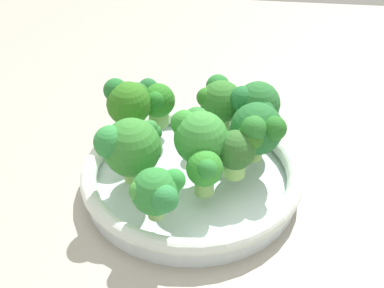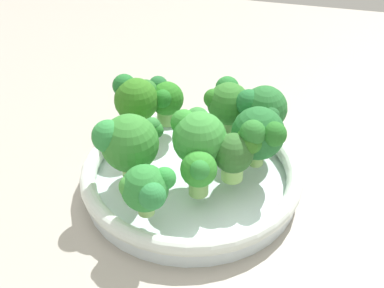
{
  "view_description": "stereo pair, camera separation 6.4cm",
  "coord_description": "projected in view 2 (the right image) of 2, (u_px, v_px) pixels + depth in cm",
  "views": [
    {
      "loc": [
        -50.95,
        -6.99,
        43.76
      ],
      "look_at": [
        0.27,
        -0.87,
        6.58
      ],
      "focal_mm": 50.37,
      "sensor_mm": 36.0,
      "label": 1
    },
    {
      "loc": [
        -49.81,
        -13.23,
        43.76
      ],
      "look_at": [
        0.27,
        -0.87,
        6.58
      ],
      "focal_mm": 50.37,
      "sensor_mm": 36.0,
      "label": 2
    }
  ],
  "objects": [
    {
      "name": "ground_plane",
      "position": [
        185.0,
        194.0,
        0.68
      ],
      "size": [
        130.0,
        130.0,
        2.5
      ],
      "primitive_type": "cube",
      "color": "#A8A296"
    },
    {
      "name": "bowl",
      "position": [
        192.0,
        175.0,
        0.66
      ],
      "size": [
        27.04,
        27.04,
        3.58
      ],
      "color": "white",
      "rests_on": "ground_plane"
    },
    {
      "name": "broccoli_floret_0",
      "position": [
        146.0,
        189.0,
        0.56
      ],
      "size": [
        5.61,
        5.39,
        6.01
      ],
      "color": "#9DCD70",
      "rests_on": "bowl"
    },
    {
      "name": "broccoli_floret_1",
      "position": [
        258.0,
        134.0,
        0.62
      ],
      "size": [
        7.3,
        6.58,
        7.59
      ],
      "color": "#8EBD61",
      "rests_on": "bowl"
    },
    {
      "name": "broccoli_floret_2",
      "position": [
        198.0,
        137.0,
        0.62
      ],
      "size": [
        6.46,
        6.56,
        7.92
      ],
      "color": "#96D870",
      "rests_on": "bowl"
    },
    {
      "name": "broccoli_floret_3",
      "position": [
        164.0,
        98.0,
        0.71
      ],
      "size": [
        5.11,
        5.04,
        6.14
      ],
      "color": "#7DB259",
      "rests_on": "bowl"
    },
    {
      "name": "broccoli_floret_4",
      "position": [
        227.0,
        102.0,
        0.69
      ],
      "size": [
        6.58,
        5.96,
        6.9
      ],
      "color": "#7CB05D",
      "rests_on": "bowl"
    },
    {
      "name": "broccoli_floret_5",
      "position": [
        232.0,
        153.0,
        0.61
      ],
      "size": [
        4.67,
        5.66,
        5.97
      ],
      "color": "#9FD76F",
      "rests_on": "bowl"
    },
    {
      "name": "broccoli_floret_6",
      "position": [
        126.0,
        143.0,
        0.61
      ],
      "size": [
        6.71,
        7.34,
        7.98
      ],
      "color": "#91C763",
      "rests_on": "bowl"
    },
    {
      "name": "broccoli_floret_7",
      "position": [
        136.0,
        98.0,
        0.69
      ],
      "size": [
        6.15,
        6.22,
        7.43
      ],
      "color": "#8AC965",
      "rests_on": "bowl"
    },
    {
      "name": "broccoli_floret_8",
      "position": [
        199.0,
        169.0,
        0.59
      ],
      "size": [
        5.15,
        4.12,
        5.5
      ],
      "color": "#80B15A",
      "rests_on": "bowl"
    },
    {
      "name": "broccoli_floret_9",
      "position": [
        145.0,
        134.0,
        0.65
      ],
      "size": [
        4.04,
        4.5,
        5.42
      ],
      "color": "#86C169",
      "rests_on": "bowl"
    },
    {
      "name": "broccoli_floret_10",
      "position": [
        262.0,
        109.0,
        0.67
      ],
      "size": [
        6.02,
        6.5,
        7.42
      ],
      "color": "#8FC865",
      "rests_on": "bowl"
    }
  ]
}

